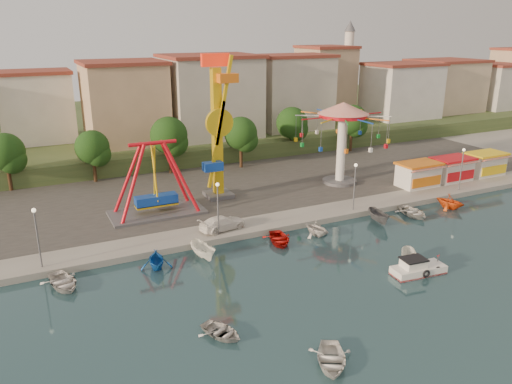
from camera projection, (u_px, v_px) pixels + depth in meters
ground at (368, 280)px, 41.01m from camera, size 200.00×200.00×0.00m
quay_deck at (162, 136)px, 93.89m from camera, size 200.00×100.00×0.60m
asphalt_pad at (227, 179)px, 66.45m from camera, size 90.00×28.00×0.01m
hill_terrace at (154, 125)px, 97.78m from camera, size 200.00×60.00×3.00m
pirate_ship_ride at (155, 180)px, 52.82m from camera, size 10.00×5.00×8.00m
kamikaze_tower at (219, 131)px, 56.76m from camera, size 3.71×3.10×16.50m
wave_swinger at (343, 125)px, 62.36m from camera, size 11.60×11.60×10.40m
booth_left at (418, 174)px, 62.88m from camera, size 5.40×3.78×3.08m
booth_mid at (452, 169)px, 65.28m from camera, size 5.40×3.78×3.08m
booth_right at (485, 164)px, 67.80m from camera, size 5.40×3.78×3.08m
lamp_post_0 at (38, 240)px, 41.22m from camera, size 0.14×0.14×5.00m
lamp_post_1 at (218, 210)px, 47.83m from camera, size 0.14×0.14×5.00m
lamp_post_2 at (354, 188)px, 54.45m from camera, size 0.14×0.14×5.00m
lamp_post_3 at (461, 171)px, 61.06m from camera, size 0.14×0.14×5.00m
tree_0 at (5, 152)px, 60.13m from camera, size 4.60×4.60×7.19m
tree_1 at (92, 147)px, 63.72m from camera, size 4.35×4.35×6.80m
tree_2 at (169, 135)px, 67.26m from camera, size 5.02×5.02×7.85m
tree_3 at (241, 133)px, 70.27m from camera, size 4.68×4.68×7.32m
tree_4 at (292, 123)px, 76.90m from camera, size 4.86×4.86×7.60m
tree_5 at (352, 120)px, 79.49m from camera, size 4.83×4.83×7.54m
building_1 at (38, 116)px, 73.79m from camera, size 12.33×9.01×8.63m
building_2 at (126, 101)px, 79.31m from camera, size 11.95×9.28×11.23m
building_3 at (214, 104)px, 82.63m from camera, size 12.59×10.50×9.20m
building_4 at (276, 97)px, 91.09m from camera, size 10.75×9.23×9.24m
building_5 at (342, 89)px, 94.68m from camera, size 12.77×10.96×11.21m
building_6 at (397, 84)px, 98.04m from camera, size 8.23×8.98×12.36m
building_7 at (424, 87)px, 107.72m from camera, size 11.59×10.93×8.76m
building_8 at (495, 78)px, 107.30m from camera, size 12.84×9.28×12.58m
minaret at (348, 66)px, 98.07m from camera, size 2.80×2.80×18.00m
cabin_motorboat at (417, 269)px, 41.98m from camera, size 4.79×2.20×1.63m
rowboat_a at (222, 332)px, 33.53m from camera, size 3.49×3.91×0.67m
rowboat_b at (331, 359)px, 30.66m from camera, size 4.21×4.61×0.78m
skiff at (410, 259)px, 43.24m from camera, size 3.13×3.63×1.36m
van at (222, 223)px, 49.59m from camera, size 5.05×2.77×1.39m
moored_boat_0 at (63, 282)px, 39.88m from camera, size 3.74×4.60×0.84m
moored_boat_1 at (156, 259)px, 42.90m from camera, size 3.29×3.63×1.66m
moored_boat_2 at (203, 251)px, 44.71m from camera, size 1.89×3.87×1.44m
moored_boat_3 at (279, 239)px, 48.01m from camera, size 3.71×4.51×0.81m
moored_boat_4 at (317, 228)px, 49.63m from camera, size 3.35×3.63×1.60m
moored_boat_5 at (379, 217)px, 52.88m from camera, size 1.93×3.78×1.39m
moored_boat_6 at (413, 212)px, 54.94m from camera, size 3.25×4.31×0.84m
moored_boat_7 at (450, 201)px, 57.04m from camera, size 3.72×4.03×1.75m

